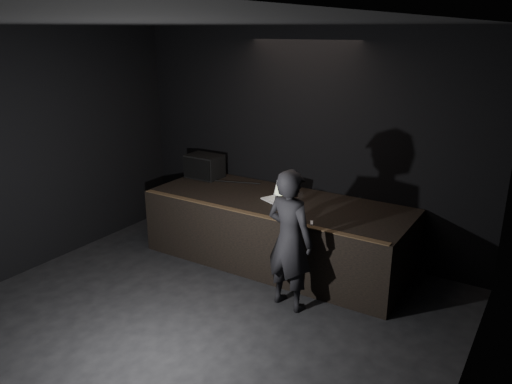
{
  "coord_description": "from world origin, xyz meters",
  "views": [
    {
      "loc": [
        3.49,
        -3.44,
        3.45
      ],
      "look_at": [
        -0.11,
        2.3,
        1.23
      ],
      "focal_mm": 35.0,
      "sensor_mm": 36.0,
      "label": 1
    }
  ],
  "objects_px": {
    "stage_monitor": "(204,166)",
    "laptop": "(278,196)",
    "beer_can": "(288,203)",
    "stage_riser": "(277,231)",
    "person": "(290,240)"
  },
  "relations": [
    {
      "from": "beer_can",
      "to": "person",
      "type": "xyz_separation_m",
      "value": [
        0.46,
        -0.8,
        -0.16
      ]
    },
    {
      "from": "stage_monitor",
      "to": "laptop",
      "type": "relative_size",
      "value": 1.31
    },
    {
      "from": "stage_riser",
      "to": "person",
      "type": "bearing_deg",
      "value": -53.53
    },
    {
      "from": "stage_monitor",
      "to": "beer_can",
      "type": "distance_m",
      "value": 2.1
    },
    {
      "from": "stage_monitor",
      "to": "person",
      "type": "bearing_deg",
      "value": -30.32
    },
    {
      "from": "stage_riser",
      "to": "laptop",
      "type": "distance_m",
      "value": 0.56
    },
    {
      "from": "stage_riser",
      "to": "beer_can",
      "type": "distance_m",
      "value": 0.72
    },
    {
      "from": "laptop",
      "to": "person",
      "type": "distance_m",
      "value": 1.34
    },
    {
      "from": "stage_monitor",
      "to": "beer_can",
      "type": "xyz_separation_m",
      "value": [
        2.0,
        -0.64,
        -0.11
      ]
    },
    {
      "from": "stage_riser",
      "to": "person",
      "type": "distance_m",
      "value": 1.39
    },
    {
      "from": "beer_can",
      "to": "person",
      "type": "relative_size",
      "value": 0.09
    },
    {
      "from": "stage_riser",
      "to": "laptop",
      "type": "height_order",
      "value": "laptop"
    },
    {
      "from": "stage_monitor",
      "to": "beer_can",
      "type": "bearing_deg",
      "value": -17.71
    },
    {
      "from": "stage_riser",
      "to": "stage_monitor",
      "type": "height_order",
      "value": "stage_monitor"
    },
    {
      "from": "beer_can",
      "to": "laptop",
      "type": "bearing_deg",
      "value": 139.79
    }
  ]
}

